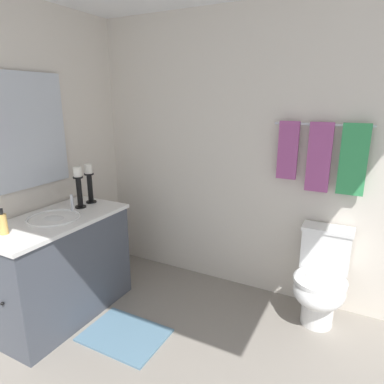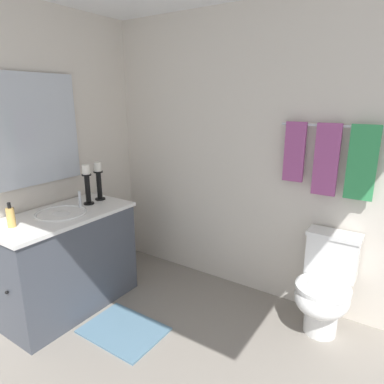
% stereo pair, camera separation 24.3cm
% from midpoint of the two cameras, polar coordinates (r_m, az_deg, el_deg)
% --- Properties ---
extents(floor, '(3.09, 2.36, 0.02)m').
position_cam_midpoint_polar(floor, '(2.51, -3.20, -28.03)').
color(floor, gray).
rests_on(floor, ground).
extents(wall_back, '(3.09, 0.04, 2.45)m').
position_cam_midpoint_polar(wall_back, '(2.93, 8.36, 5.75)').
color(wall_back, silver).
rests_on(wall_back, ground).
extents(wall_left, '(0.04, 2.36, 2.45)m').
position_cam_midpoint_polar(wall_left, '(2.98, -30.19, 3.94)').
color(wall_left, silver).
rests_on(wall_left, ground).
extents(vanity_cabinet, '(0.58, 1.11, 0.83)m').
position_cam_midpoint_polar(vanity_cabinet, '(2.99, -23.73, -11.60)').
color(vanity_cabinet, '#474C56').
rests_on(vanity_cabinet, ground).
extents(sink_basin, '(0.40, 0.40, 0.24)m').
position_cam_midpoint_polar(sink_basin, '(2.85, -24.54, -4.81)').
color(sink_basin, white).
rests_on(sink_basin, vanity_cabinet).
extents(mirror, '(0.02, 0.86, 0.88)m').
position_cam_midpoint_polar(mirror, '(2.94, -29.49, 8.80)').
color(mirror, silver).
extents(candle_holder_tall, '(0.09, 0.09, 0.34)m').
position_cam_midpoint_polar(candle_holder_tall, '(3.08, -19.13, 1.53)').
color(candle_holder_tall, black).
rests_on(candle_holder_tall, vanity_cabinet).
extents(candle_holder_short, '(0.09, 0.09, 0.35)m').
position_cam_midpoint_polar(candle_holder_short, '(2.97, -20.86, 0.89)').
color(candle_holder_short, black).
rests_on(candle_holder_short, vanity_cabinet).
extents(soap_bottle, '(0.06, 0.06, 0.18)m').
position_cam_midpoint_polar(soap_bottle, '(2.66, -31.69, -4.62)').
color(soap_bottle, '#E5B259').
rests_on(soap_bottle, vanity_cabinet).
extents(toilet, '(0.39, 0.54, 0.75)m').
position_cam_midpoint_polar(toilet, '(2.81, 18.61, -14.06)').
color(toilet, white).
rests_on(toilet, ground).
extents(towel_bar, '(0.72, 0.02, 0.02)m').
position_cam_midpoint_polar(towel_bar, '(2.71, 18.85, 10.73)').
color(towel_bar, silver).
extents(towel_near_vanity, '(0.16, 0.03, 0.46)m').
position_cam_midpoint_polar(towel_near_vanity, '(2.76, 13.50, 6.83)').
color(towel_near_vanity, '#A54C8C').
rests_on(towel_near_vanity, towel_bar).
extents(towel_center, '(0.17, 0.03, 0.53)m').
position_cam_midpoint_polar(towel_center, '(2.72, 18.33, 5.54)').
color(towel_center, '#A54C8C').
rests_on(towel_center, towel_bar).
extents(towel_near_corner, '(0.19, 0.03, 0.53)m').
position_cam_midpoint_polar(towel_near_corner, '(2.69, 23.34, 4.99)').
color(towel_near_corner, '#389E59').
rests_on(towel_near_corner, towel_bar).
extents(bath_mat, '(0.60, 0.44, 0.02)m').
position_cam_midpoint_polar(bath_mat, '(2.81, -13.98, -22.49)').
color(bath_mat, slate).
rests_on(bath_mat, ground).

